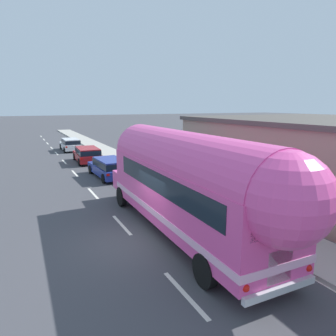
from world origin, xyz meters
The scene contains 7 objects.
ground_plane centered at (0.00, 0.00, 0.00)m, with size 300.00×300.00×0.00m, color #424247.
lane_markings centered at (2.70, 12.97, 0.00)m, with size 3.96×80.00×0.01m.
sidewalk_slab centered at (5.06, 10.00, 0.07)m, with size 2.46×90.00×0.15m, color #ADA89E.
painted_bus centered at (1.90, -0.72, 2.30)m, with size 2.74×12.45×4.12m.
car_lead centered at (2.04, 10.63, 0.79)m, with size 2.14×4.80×1.37m.
car_second centered at (1.86, 17.20, 0.80)m, with size 2.16×4.60×1.37m.
car_third centered at (1.72, 25.38, 0.79)m, with size 1.88×4.56×1.37m.
Camera 1 is at (-3.77, -10.27, 5.09)m, focal length 32.70 mm.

